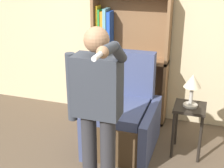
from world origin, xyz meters
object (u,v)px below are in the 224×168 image
object	(u,v)px
armchair	(124,119)
side_table	(189,117)
table_lamp	(192,84)
bookcase	(122,63)
person_standing	(97,106)

from	to	relation	value
armchair	side_table	xyz separation A→B (m)	(0.79, 0.06, 0.14)
armchair	table_lamp	size ratio (longest dim) A/B	2.96
bookcase	side_table	xyz separation A→B (m)	(1.06, -0.71, -0.36)
table_lamp	person_standing	bearing A→B (deg)	-127.78
bookcase	side_table	world-z (taller)	bookcase
person_standing	table_lamp	size ratio (longest dim) A/B	4.35
person_standing	side_table	distance (m)	1.38
person_standing	side_table	size ratio (longest dim) A/B	2.68
side_table	table_lamp	size ratio (longest dim) A/B	1.62
bookcase	table_lamp	world-z (taller)	bookcase
bookcase	side_table	size ratio (longest dim) A/B	2.89
person_standing	side_table	world-z (taller)	person_standing
armchair	table_lamp	bearing A→B (deg)	4.18
person_standing	bookcase	bearing A→B (deg)	98.79
bookcase	armchair	xyz separation A→B (m)	(0.26, -0.77, -0.49)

